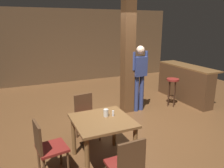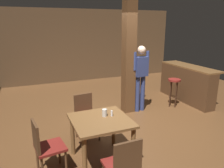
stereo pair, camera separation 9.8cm
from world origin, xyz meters
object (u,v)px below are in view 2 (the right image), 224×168
object	(u,v)px
chair_north	(86,114)
chair_south	(124,165)
chair_west	(45,145)
salt_shaker	(112,113)
dining_table	(101,127)
bar_stool_near	(174,86)
standing_person	(141,74)
napkin_cup	(105,113)
bar_counter	(186,83)

from	to	relation	value
chair_north	chair_south	bearing A→B (deg)	-90.06
chair_west	salt_shaker	distance (m)	1.14
dining_table	chair_north	size ratio (longest dim) A/B	1.03
chair_south	salt_shaker	xyz separation A→B (m)	(0.22, 0.93, 0.31)
chair_north	bar_stool_near	xyz separation A→B (m)	(2.73, 0.76, 0.08)
chair_south	standing_person	size ratio (longest dim) A/B	0.52
dining_table	standing_person	xyz separation A→B (m)	(1.71, 1.71, 0.37)
chair_south	standing_person	distance (m)	3.14
chair_south	chair_north	world-z (taller)	same
napkin_cup	chair_south	bearing A→B (deg)	-96.44
chair_south	chair_north	xyz separation A→B (m)	(0.00, 1.75, 0.00)
salt_shaker	napkin_cup	bearing A→B (deg)	161.71
chair_south	chair_west	size ratio (longest dim) A/B	1.00
napkin_cup	bar_counter	distance (m)	3.76
napkin_cup	bar_stool_near	bearing A→B (deg)	30.44
chair_south	salt_shaker	bearing A→B (deg)	76.55
napkin_cup	bar_counter	xyz separation A→B (m)	(3.28, 1.81, -0.29)
chair_west	salt_shaker	xyz separation A→B (m)	(1.10, 0.06, 0.31)
dining_table	standing_person	world-z (taller)	standing_person
dining_table	bar_stool_near	world-z (taller)	bar_stool_near
standing_person	bar_stool_near	xyz separation A→B (m)	(1.02, -0.08, -0.42)
salt_shaker	standing_person	size ratio (longest dim) A/B	0.06
salt_shaker	chair_north	bearing A→B (deg)	104.94
chair_south	bar_stool_near	world-z (taller)	chair_south
chair_west	napkin_cup	bearing A→B (deg)	5.42
chair_south	standing_person	bearing A→B (deg)	56.46
chair_west	dining_table	bearing A→B (deg)	0.36
standing_person	bar_stool_near	size ratio (longest dim) A/B	2.19
chair_west	chair_north	xyz separation A→B (m)	(0.88, 0.88, 0.00)
chair_north	bar_stool_near	distance (m)	2.84
dining_table	bar_stool_near	bearing A→B (deg)	30.91
dining_table	chair_west	xyz separation A→B (m)	(-0.89, -0.01, -0.13)
dining_table	chair_south	world-z (taller)	chair_south
chair_west	napkin_cup	distance (m)	1.04
salt_shaker	bar_stool_near	xyz separation A→B (m)	(2.51, 1.58, -0.23)
salt_shaker	bar_stool_near	distance (m)	2.98
standing_person	napkin_cup	bearing A→B (deg)	-134.71
bar_stool_near	chair_north	bearing A→B (deg)	-164.52
napkin_cup	bar_counter	bearing A→B (deg)	28.90
bar_counter	salt_shaker	bearing A→B (deg)	-149.74
chair_north	napkin_cup	bearing A→B (deg)	-82.26
dining_table	bar_stool_near	distance (m)	3.18
salt_shaker	bar_counter	xyz separation A→B (m)	(3.17, 1.85, -0.28)
chair_north	standing_person	distance (m)	1.97
standing_person	salt_shaker	bearing A→B (deg)	-131.98
standing_person	chair_north	bearing A→B (deg)	-153.98
chair_south	salt_shaker	distance (m)	1.00
bar_counter	chair_west	bearing A→B (deg)	-155.94
chair_south	bar_counter	world-z (taller)	bar_counter
dining_table	bar_counter	world-z (taller)	bar_counter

